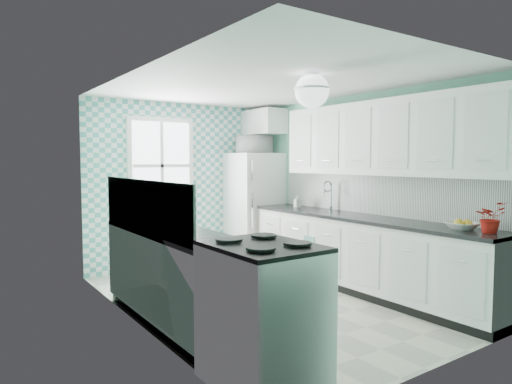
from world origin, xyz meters
TOP-DOWN VIEW (x-y plane):
  - floor at (0.00, 0.00)m, footprint 3.00×4.40m
  - ceiling at (0.00, 0.00)m, footprint 3.00×4.40m
  - wall_back at (0.00, 2.21)m, footprint 3.00×0.02m
  - wall_front at (0.00, -2.21)m, footprint 3.00×0.02m
  - wall_left at (-1.51, 0.00)m, footprint 0.02×4.40m
  - wall_right at (1.51, 0.00)m, footprint 0.02×4.40m
  - accent_wall at (0.00, 2.19)m, footprint 3.00×0.01m
  - window at (-0.35, 2.16)m, footprint 1.04×0.05m
  - backsplash_right at (1.49, -0.40)m, footprint 0.02×3.60m
  - backsplash_left at (-1.49, -0.07)m, footprint 0.02×2.15m
  - upper_cabinets_right at (1.33, -0.60)m, footprint 0.33×3.20m
  - upper_cabinet_fridge at (1.30, 1.83)m, footprint 0.40×0.74m
  - ceiling_light at (0.00, -0.80)m, footprint 0.34×0.34m
  - base_cabinets_right at (1.20, -0.40)m, footprint 0.60×3.60m
  - countertop_right at (1.19, -0.40)m, footprint 0.63×3.60m
  - base_cabinets_left at (-1.20, -0.07)m, footprint 0.60×2.15m
  - countertop_left at (-1.19, -0.07)m, footprint 0.63×2.15m
  - fridge at (1.11, 1.83)m, footprint 0.76×0.75m
  - stove at (-1.20, -1.63)m, footprint 0.68×0.85m
  - sink at (1.20, 0.35)m, footprint 0.56×0.47m
  - rug at (0.32, 0.62)m, footprint 0.96×1.22m
  - dish_towel at (0.89, 0.23)m, footprint 0.10×0.19m
  - fruit_bowl at (1.20, -1.71)m, footprint 0.35×0.35m
  - potted_plant at (1.20, -2.00)m, footprint 0.32×0.30m
  - soap_bottle at (1.25, 0.91)m, footprint 0.09×0.09m
  - microwave at (1.11, 1.83)m, footprint 0.51×0.35m

SIDE VIEW (x-z plane):
  - floor at x=0.00m, z-range -0.02..0.00m
  - rug at x=0.32m, z-range 0.00..0.02m
  - base_cabinets_right at x=1.20m, z-range 0.00..0.90m
  - base_cabinets_left at x=-1.20m, z-range 0.00..0.90m
  - dish_towel at x=0.89m, z-range 0.33..0.63m
  - stove at x=-1.20m, z-range 0.02..1.04m
  - fridge at x=1.11m, z-range 0.00..1.75m
  - countertop_right at x=1.19m, z-range 0.90..0.94m
  - countertop_left at x=-1.19m, z-range 0.90..0.94m
  - sink at x=1.20m, z-range 0.66..1.19m
  - fruit_bowl at x=1.20m, z-range 0.94..1.01m
  - soap_bottle at x=1.25m, z-range 0.94..1.12m
  - potted_plant at x=1.20m, z-range 0.94..1.24m
  - backsplash_right at x=1.49m, z-range 0.94..1.45m
  - backsplash_left at x=-1.49m, z-range 0.94..1.45m
  - wall_back at x=0.00m, z-range 0.00..2.50m
  - wall_front at x=0.00m, z-range 0.00..2.50m
  - wall_left at x=-1.51m, z-range 0.00..2.50m
  - wall_right at x=1.51m, z-range 0.00..2.50m
  - accent_wall at x=0.00m, z-range 0.00..2.50m
  - window at x=-0.35m, z-range 0.83..2.27m
  - microwave at x=1.11m, z-range 1.75..2.02m
  - upper_cabinets_right at x=1.33m, z-range 1.45..2.35m
  - upper_cabinet_fridge at x=1.30m, z-range 2.05..2.45m
  - ceiling_light at x=0.00m, z-range 2.15..2.50m
  - ceiling at x=0.00m, z-range 2.50..2.52m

